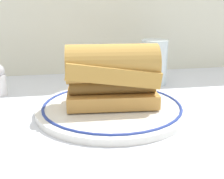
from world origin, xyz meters
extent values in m
plane|color=silver|center=(0.00, 0.00, 0.00)|extent=(1.50, 1.50, 0.00)
cylinder|color=white|center=(-0.02, 0.04, 0.01)|extent=(0.30, 0.30, 0.01)
torus|color=navy|center=(-0.02, 0.04, 0.01)|extent=(0.27, 0.27, 0.01)
cube|color=#C18B42|center=(-0.02, 0.04, 0.03)|extent=(0.18, 0.10, 0.03)
cylinder|color=brown|center=(-0.02, 0.02, 0.05)|extent=(0.17, 0.04, 0.03)
cylinder|color=brown|center=(-0.02, 0.05, 0.05)|extent=(0.17, 0.04, 0.03)
cube|color=#BC8B3D|center=(-0.02, 0.04, 0.08)|extent=(0.18, 0.10, 0.05)
cylinder|color=#BD8F43|center=(-0.02, 0.04, 0.10)|extent=(0.18, 0.09, 0.07)
cylinder|color=silver|center=(0.12, 0.21, 0.06)|extent=(0.07, 0.07, 0.12)
cylinder|color=gold|center=(0.12, 0.21, 0.02)|extent=(0.06, 0.06, 0.04)
camera|label=1|loc=(-0.12, -0.49, 0.21)|focal=46.33mm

